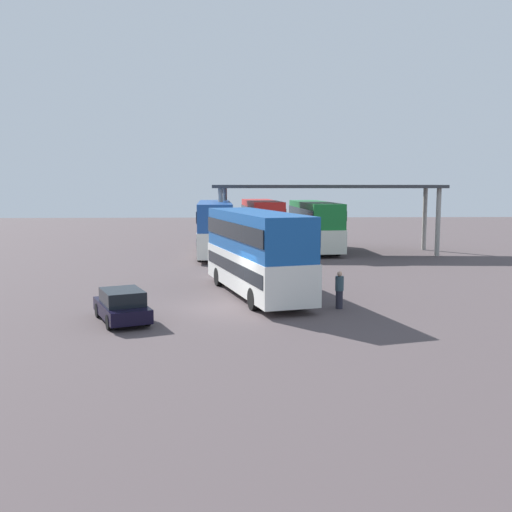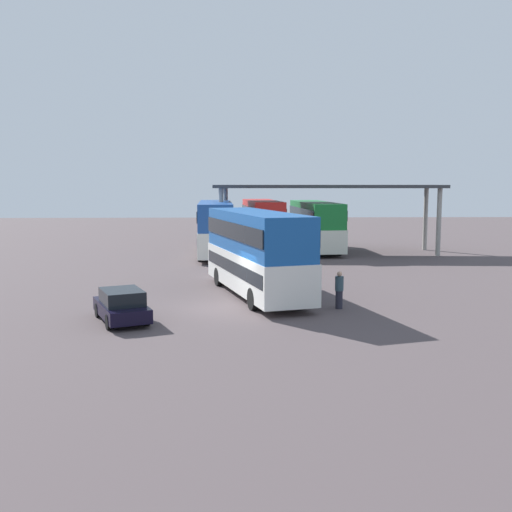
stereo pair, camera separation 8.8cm
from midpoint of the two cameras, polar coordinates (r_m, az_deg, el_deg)
name	(u,v)px [view 2 (the right image)]	position (r m, az deg, el deg)	size (l,w,h in m)	color
ground_plane	(227,308)	(26.55, -2.77, -5.13)	(140.00, 140.00, 0.00)	#4E4344
double_decker_main	(256,250)	(29.25, 0.08, 0.61)	(5.27, 10.82, 4.22)	silver
parked_hatchback	(122,306)	(24.53, -12.86, -4.73)	(2.98, 4.09, 1.35)	black
double_decker_near_canopy	(215,226)	(45.84, -3.92, 2.92)	(3.01, 11.62, 4.16)	white
double_decker_mid_row	(262,223)	(49.18, 0.67, 3.23)	(3.33, 10.41, 4.18)	orange
double_decker_far_right	(315,224)	(49.07, 5.86, 3.12)	(3.38, 11.44, 4.07)	silver
depot_canopy	(328,190)	(47.80, 7.04, 6.41)	(18.37, 6.47, 5.48)	#33353A
pedestrian_waiting	(339,290)	(26.62, 8.20, -3.30)	(0.38, 0.38, 1.70)	#262633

